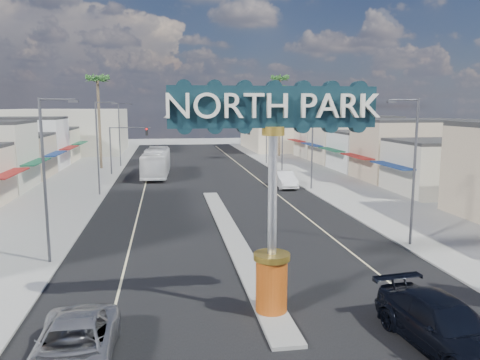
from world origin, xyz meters
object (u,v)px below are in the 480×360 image
object	(u,v)px
traffic_signal_right	(269,139)
suv_right	(444,325)
car_parked_right	(285,179)
city_bus	(156,163)
streetlight_l_far	(121,131)
traffic_signal_left	(125,141)
streetlight_l_near	(47,172)
suv_left	(74,347)
streetlight_r_far	(265,130)
palm_right_mid	(277,93)
streetlight_r_mid	(311,141)
gateway_sign	(273,173)
streetlight_l_mid	(99,143)
streetlight_r_near	(412,165)
palm_left_far	(98,84)
palm_right_far	(280,83)

from	to	relation	value
traffic_signal_right	suv_right	distance (m)	46.02
car_parked_right	city_bus	distance (m)	17.12
streetlight_l_far	city_bus	distance (m)	11.57
traffic_signal_left	streetlight_l_near	bearing A→B (deg)	-92.10
suv_left	city_bus	distance (m)	43.25
streetlight_r_far	palm_right_mid	bearing A→B (deg)	57.31
streetlight_l_near	streetlight_r_far	xyz separation A→B (m)	(20.87, 42.00, 0.00)
streetlight_r_mid	gateway_sign	bearing A→B (deg)	-110.42
traffic_signal_left	streetlight_l_mid	world-z (taller)	streetlight_l_mid
gateway_sign	city_bus	xyz separation A→B (m)	(-5.39, 40.18, -4.24)
streetlight_r_mid	car_parked_right	distance (m)	5.09
streetlight_r_near	palm_left_far	xyz separation A→B (m)	(-23.43, 40.00, 6.43)
suv_left	suv_right	size ratio (longest dim) A/B	0.92
traffic_signal_left	streetlight_r_far	world-z (taller)	streetlight_r_far
traffic_signal_left	streetlight_r_near	distance (m)	39.26
palm_left_far	traffic_signal_right	bearing A→B (deg)	-15.15
streetlight_l_mid	traffic_signal_right	bearing A→B (deg)	35.50
traffic_signal_right	palm_left_far	xyz separation A→B (m)	(-22.18, 6.01, 7.22)
traffic_signal_left	streetlight_r_mid	world-z (taller)	streetlight_r_mid
streetlight_r_near	streetlight_l_mid	bearing A→B (deg)	136.21
palm_right_mid	car_parked_right	world-z (taller)	palm_right_mid
gateway_sign	streetlight_r_mid	xyz separation A→B (m)	(10.43, 28.02, -0.86)
streetlight_l_near	palm_right_mid	world-z (taller)	palm_right_mid
traffic_signal_right	palm_right_mid	xyz separation A→B (m)	(3.82, 12.01, 6.33)
suv_left	car_parked_right	bearing A→B (deg)	64.18
palm_right_mid	streetlight_r_far	bearing A→B (deg)	-122.69
streetlight_r_near	suv_right	size ratio (longest dim) A/B	1.46
streetlight_r_mid	palm_right_mid	distance (m)	26.71
gateway_sign	palm_right_mid	distance (m)	55.76
gateway_sign	streetlight_r_far	size ratio (longest dim) A/B	1.02
suv_left	car_parked_right	xyz separation A→B (m)	(15.52, 32.85, 0.07)
traffic_signal_right	streetlight_l_near	world-z (taller)	streetlight_l_near
streetlight_l_mid	streetlight_r_near	distance (m)	28.90
streetlight_l_mid	city_bus	bearing A→B (deg)	67.46
streetlight_l_far	suv_left	distance (m)	53.31
suv_left	streetlight_r_far	bearing A→B (deg)	70.98
streetlight_l_far	suv_right	bearing A→B (deg)	-73.59
suv_right	city_bus	size ratio (longest dim) A/B	0.51
car_parked_right	streetlight_l_mid	bearing A→B (deg)	-173.87
streetlight_r_near	streetlight_r_far	size ratio (longest dim) A/B	1.00
suv_left	palm_right_far	bearing A→B (deg)	69.99
streetlight_l_near	streetlight_l_mid	world-z (taller)	same
streetlight_l_near	streetlight_r_far	world-z (taller)	same
suv_right	streetlight_r_far	bearing A→B (deg)	78.22
streetlight_r_mid	streetlight_r_far	xyz separation A→B (m)	(0.00, 22.00, 0.00)
streetlight_l_far	palm_right_far	distance (m)	28.29
suv_left	streetlight_r_mid	bearing A→B (deg)	59.73
traffic_signal_left	suv_right	size ratio (longest dim) A/B	0.97
gateway_sign	car_parked_right	distance (m)	31.35
streetlight_l_mid	palm_right_mid	world-z (taller)	palm_right_mid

